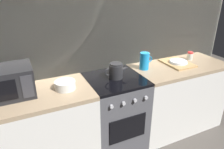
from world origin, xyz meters
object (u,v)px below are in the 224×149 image
Objects in this scene: spice_jar at (190,56)px; stove_unit at (115,113)px; kettle at (116,71)px; pitcher at (144,61)px; dish_pile at (177,63)px; mixing_bowl at (65,85)px; microwave at (6,82)px.

stove_unit is at bearing -174.64° from spice_jar.
pitcher is at bearing 11.00° from kettle.
stove_unit is 1.01m from dish_pile.
kettle is 0.55m from mixing_bowl.
pitcher is at bearing 175.03° from dish_pile.
microwave reaches higher than dish_pile.
microwave is at bearing -179.45° from pitcher.
stove_unit is at bearing -176.93° from dish_pile.
pitcher is at bearing 0.55° from microwave.
kettle is 2.71× the size of spice_jar.
mixing_bowl is 0.97m from pitcher.
microwave is 2.19m from spice_jar.
stove_unit is 1.19m from microwave.
mixing_bowl is 1.00× the size of pitcher.
dish_pile is (0.88, 0.04, -0.06)m from kettle.
microwave is at bearing 179.20° from dish_pile.
pitcher reaches higher than dish_pile.
kettle reaches higher than dish_pile.
dish_pile is at bearing 2.53° from kettle.
stove_unit is 1.96× the size of microwave.
stove_unit is at bearing -4.11° from microwave.
microwave is at bearing 176.42° from kettle.
dish_pile is at bearing -166.87° from spice_jar.
kettle reaches higher than spice_jar.
spice_jar is (0.73, 0.02, -0.05)m from pitcher.
dish_pile is at bearing 3.07° from stove_unit.
pitcher reaches higher than spice_jar.
mixing_bowl is (-0.55, -0.02, -0.04)m from kettle.
dish_pile is at bearing 2.23° from mixing_bowl.
spice_jar is (1.14, 0.10, -0.03)m from kettle.
dish_pile is (1.93, -0.03, -0.12)m from microwave.
stove_unit is at bearing -144.24° from kettle.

